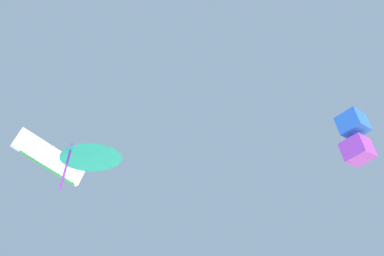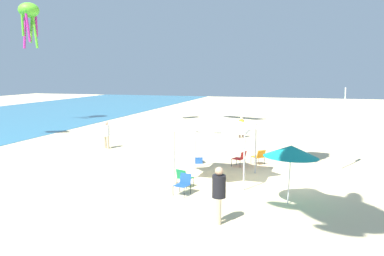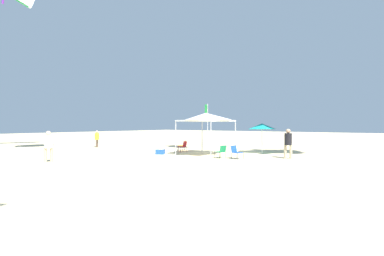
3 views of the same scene
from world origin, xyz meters
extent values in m
cube|color=beige|center=(0.00, 0.00, -0.05)|extent=(120.00, 120.00, 0.10)
cylinder|color=#B7B7BC|center=(-1.98, 1.62, 1.18)|extent=(0.07, 0.07, 2.36)
cylinder|color=#B7B7BC|center=(0.98, 1.53, 1.18)|extent=(0.07, 0.07, 2.36)
cylinder|color=#B7B7BC|center=(-1.88, 4.73, 1.18)|extent=(0.07, 0.07, 2.36)
cylinder|color=#B7B7BC|center=(1.08, 4.64, 1.18)|extent=(0.07, 0.07, 2.36)
cube|color=silver|center=(-0.45, 3.13, 2.41)|extent=(3.13, 3.28, 0.10)
pyramid|color=silver|center=(-0.45, 3.13, 2.71)|extent=(3.07, 3.21, 0.50)
cylinder|color=silver|center=(-3.22, -0.27, 1.10)|extent=(0.10, 0.11, 2.21)
cone|color=teal|center=(-3.20, -0.30, 2.01)|extent=(2.05, 2.05, 0.53)
cylinder|color=black|center=(-2.02, 3.79, 0.20)|extent=(0.02, 0.02, 0.40)
cylinder|color=black|center=(-1.86, 4.28, 0.20)|extent=(0.02, 0.02, 0.40)
cylinder|color=black|center=(-2.52, 3.96, 0.20)|extent=(0.02, 0.02, 0.40)
cylinder|color=black|center=(-2.35, 4.45, 0.20)|extent=(0.02, 0.02, 0.40)
cube|color=#198C4C|center=(-2.19, 4.12, 0.40)|extent=(0.66, 0.66, 0.03)
cube|color=#198C4C|center=(-2.46, 4.21, 0.61)|extent=(0.28, 0.51, 0.41)
cylinder|color=black|center=(3.33, 1.64, 0.20)|extent=(0.02, 0.02, 0.40)
cylinder|color=black|center=(2.97, 2.02, 0.20)|extent=(0.02, 0.02, 0.40)
cylinder|color=black|center=(2.95, 1.28, 0.20)|extent=(0.02, 0.02, 0.40)
cylinder|color=black|center=(2.59, 1.66, 0.20)|extent=(0.02, 0.02, 0.40)
cube|color=orange|center=(2.96, 1.65, 0.40)|extent=(0.74, 0.74, 0.03)
cube|color=orange|center=(2.75, 1.45, 0.61)|extent=(0.43, 0.45, 0.41)
cylinder|color=black|center=(2.53, 2.72, 0.20)|extent=(0.02, 0.02, 0.40)
cylinder|color=black|center=(2.05, 2.91, 0.20)|extent=(0.02, 0.02, 0.40)
cylinder|color=black|center=(2.35, 2.24, 0.20)|extent=(0.02, 0.02, 0.40)
cylinder|color=black|center=(1.86, 2.42, 0.20)|extent=(0.02, 0.02, 0.40)
cube|color=red|center=(2.20, 2.57, 0.40)|extent=(0.67, 0.67, 0.03)
cube|color=red|center=(2.10, 2.30, 0.61)|extent=(0.51, 0.30, 0.41)
cylinder|color=black|center=(-3.51, 4.23, 0.20)|extent=(0.02, 0.02, 0.40)
cylinder|color=black|center=(-3.63, 3.72, 0.20)|extent=(0.02, 0.02, 0.40)
cylinder|color=black|center=(-3.00, 4.11, 0.20)|extent=(0.02, 0.02, 0.40)
cylinder|color=black|center=(-3.12, 3.60, 0.20)|extent=(0.02, 0.02, 0.40)
cube|color=blue|center=(-3.31, 3.91, 0.40)|extent=(0.63, 0.63, 0.03)
cube|color=blue|center=(-3.03, 3.85, 0.61)|extent=(0.24, 0.51, 0.41)
cube|color=blue|center=(2.38, 4.81, 0.18)|extent=(0.71, 0.61, 0.36)
cube|color=white|center=(2.38, 4.81, 0.38)|extent=(0.73, 0.63, 0.04)
cylinder|color=silver|center=(3.15, -2.59, 2.08)|extent=(0.06, 0.06, 4.16)
cube|color=green|center=(3.33, -2.59, 3.51)|extent=(0.30, 0.02, 1.10)
cylinder|color=#C6B28C|center=(4.59, 11.47, 0.41)|extent=(0.16, 0.16, 0.81)
cylinder|color=#C6B28C|center=(4.74, 11.75, 0.41)|extent=(0.16, 0.16, 0.81)
cylinder|color=white|center=(4.67, 11.61, 1.17)|extent=(0.42, 0.42, 0.71)
sphere|color=beige|center=(4.67, 11.61, 1.65)|extent=(0.26, 0.26, 0.26)
cylinder|color=#C6B28C|center=(-5.95, 1.81, 0.43)|extent=(0.17, 0.17, 0.85)
cylinder|color=#C6B28C|center=(-5.63, 1.88, 0.43)|extent=(0.17, 0.17, 0.85)
cylinder|color=black|center=(-5.79, 1.84, 1.23)|extent=(0.45, 0.45, 0.74)
sphere|color=tan|center=(-5.79, 1.84, 1.74)|extent=(0.28, 0.28, 0.28)
cylinder|color=brown|center=(11.27, 4.03, 0.36)|extent=(0.14, 0.14, 0.71)
cylinder|color=brown|center=(11.45, 3.82, 0.36)|extent=(0.14, 0.14, 0.71)
cylinder|color=yellow|center=(11.36, 3.93, 1.02)|extent=(0.37, 0.37, 0.62)
sphere|color=beige|center=(11.36, 3.93, 1.45)|extent=(0.23, 0.23, 0.23)
ellipsoid|color=#66D82D|center=(14.50, 24.74, 10.67)|extent=(1.91, 1.91, 1.39)
cylinder|color=#66D82D|center=(14.00, 25.10, 9.27)|extent=(0.39, 0.34, 2.04)
cylinder|color=#E02D9E|center=(13.94, 24.49, 8.99)|extent=(0.46, 0.33, 2.60)
cylinder|color=#66D82D|center=(14.44, 24.13, 8.71)|extent=(0.25, 0.54, 3.15)
cylinder|color=#E02D9E|center=(15.00, 24.39, 9.27)|extent=(0.39, 0.34, 2.04)
cylinder|color=#66D82D|center=(15.06, 25.00, 8.99)|extent=(0.46, 0.33, 2.60)
cylinder|color=#E02D9E|center=(14.56, 25.36, 8.71)|extent=(0.25, 0.54, 3.15)
camera|label=1|loc=(-9.57, 23.03, 3.62)|focal=39.48mm
camera|label=2|loc=(-18.00, -0.83, 4.91)|focal=37.07mm
camera|label=3|loc=(-11.03, 19.08, 2.16)|focal=25.33mm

